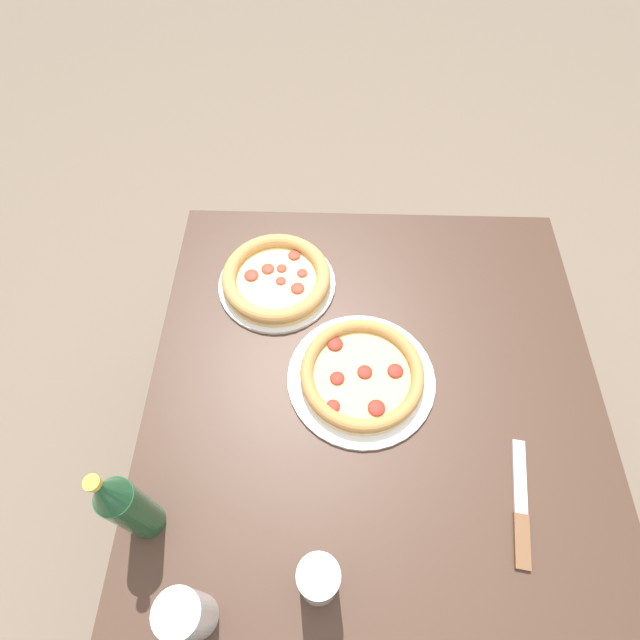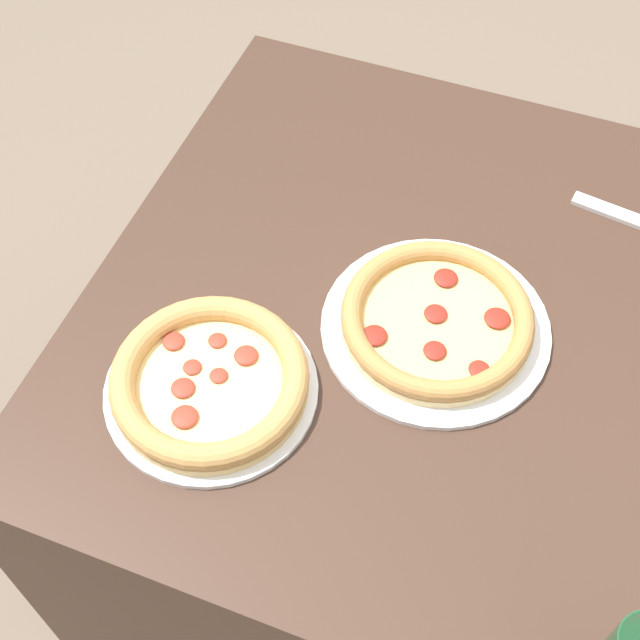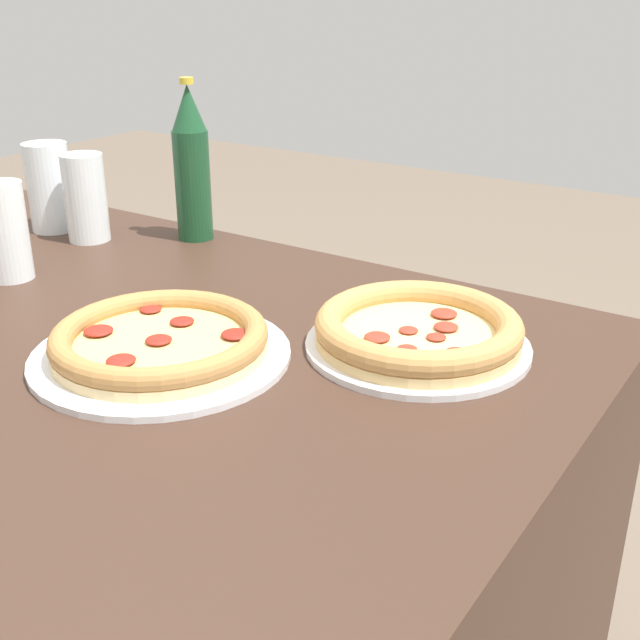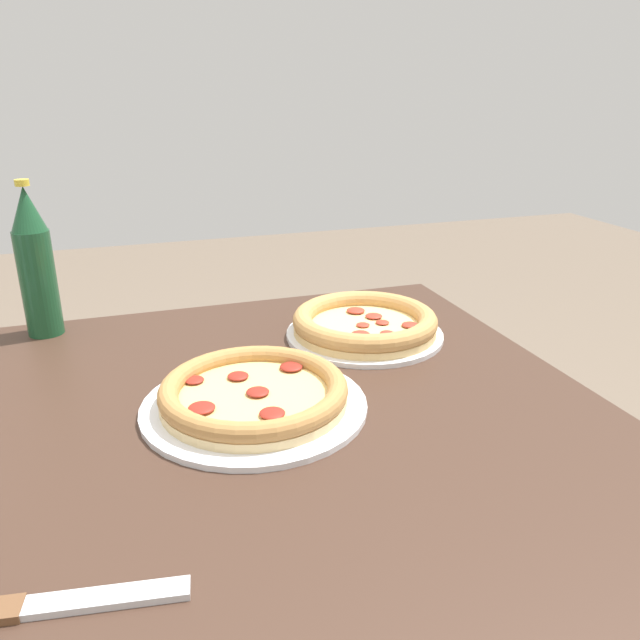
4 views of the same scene
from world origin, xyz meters
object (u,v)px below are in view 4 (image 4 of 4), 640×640
at_px(pizza_pepperoni, 365,324).
at_px(knife, 38,607).
at_px(pizza_margherita, 254,395).
at_px(beer_bottle, 35,264).

height_order(pizza_pepperoni, knife, pizza_pepperoni).
relative_size(pizza_pepperoni, knife, 1.18).
relative_size(pizza_margherita, knife, 1.32).
distance_m(pizza_pepperoni, knife, 0.65).
xyz_separation_m(beer_bottle, knife, (-0.04, 0.64, -0.12)).
bearing_deg(pizza_margherita, beer_bottle, -52.95).
distance_m(pizza_margherita, beer_bottle, 0.47).
bearing_deg(knife, pizza_pepperoni, -135.61).
bearing_deg(beer_bottle, knife, 93.53).
relative_size(beer_bottle, knife, 1.16).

